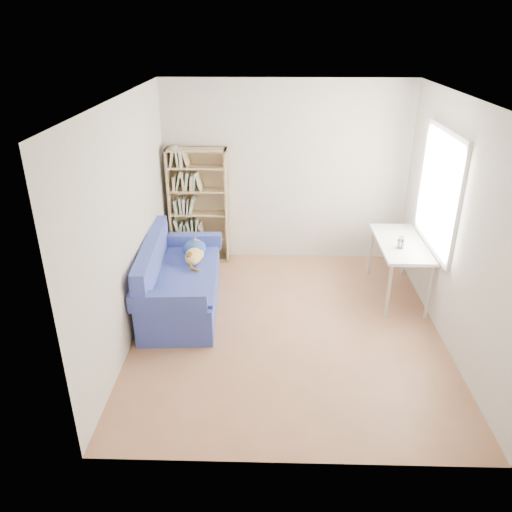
{
  "coord_description": "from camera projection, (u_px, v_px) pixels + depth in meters",
  "views": [
    {
      "loc": [
        -0.23,
        -4.97,
        3.26
      ],
      "look_at": [
        -0.38,
        0.16,
        0.85
      ],
      "focal_mm": 35.0,
      "sensor_mm": 36.0,
      "label": 1
    }
  ],
  "objects": [
    {
      "name": "sofa",
      "position": [
        179.0,
        282.0,
        6.19
      ],
      "size": [
        0.95,
        1.84,
        0.89
      ],
      "rotation": [
        0.0,
        0.0,
        0.06
      ],
      "color": "navy",
      "rests_on": "ground"
    },
    {
      "name": "desk",
      "position": [
        401.0,
        247.0,
        6.31
      ],
      "size": [
        0.58,
        1.26,
        0.75
      ],
      "color": "white",
      "rests_on": "ground"
    },
    {
      "name": "pen_cup",
      "position": [
        400.0,
        243.0,
        6.09
      ],
      "size": [
        0.09,
        0.09,
        0.17
      ],
      "color": "white",
      "rests_on": "desk"
    },
    {
      "name": "ground",
      "position": [
        287.0,
        327.0,
        5.88
      ],
      "size": [
        4.0,
        4.0,
        0.0
      ],
      "primitive_type": "plane",
      "color": "#8F5C40",
      "rests_on": "ground"
    },
    {
      "name": "bookshelf",
      "position": [
        199.0,
        210.0,
        7.26
      ],
      "size": [
        0.84,
        0.26,
        1.68
      ],
      "color": "tan",
      "rests_on": "ground"
    },
    {
      "name": "room_shell",
      "position": [
        301.0,
        194.0,
        5.21
      ],
      "size": [
        3.54,
        4.04,
        2.62
      ],
      "color": "silver",
      "rests_on": "ground"
    }
  ]
}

